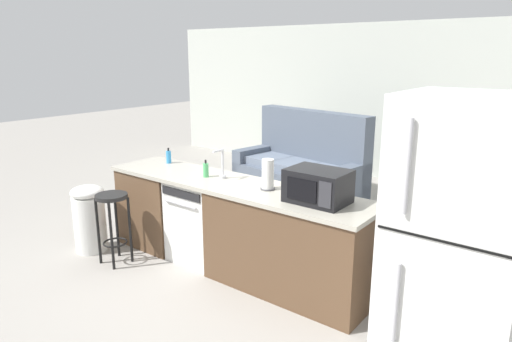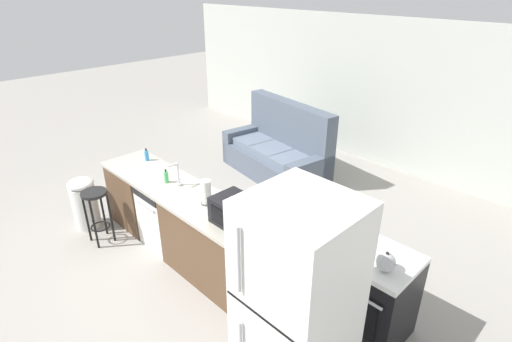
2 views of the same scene
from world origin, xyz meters
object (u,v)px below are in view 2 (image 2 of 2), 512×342
object	(u,v)px
dishwasher	(168,214)
bar_stool	(96,206)
refrigerator	(296,315)
paper_towel_roll	(206,192)
dish_soap_bottle	(147,156)
soap_bottle	(166,177)
microwave	(237,212)
kettle	(386,262)
couch	(280,153)
trash_bin	(85,202)
stove_range	(369,293)

from	to	relation	value
dishwasher	bar_stool	size ratio (longest dim) A/B	1.14
refrigerator	paper_towel_roll	xyz separation A→B (m)	(-1.79, 0.59, 0.08)
dish_soap_bottle	soap_bottle	bearing A→B (deg)	-13.31
dishwasher	soap_bottle	bearing A→B (deg)	-2.45
microwave	kettle	distance (m)	1.48
bar_stool	microwave	bearing A→B (deg)	17.77
kettle	bar_stool	world-z (taller)	kettle
bar_stool	couch	bearing A→B (deg)	85.29
dish_soap_bottle	couch	bearing A→B (deg)	82.59
bar_stool	trash_bin	world-z (taller)	same
dish_soap_bottle	kettle	bearing A→B (deg)	4.12
bar_stool	kettle	bearing A→B (deg)	17.32
paper_towel_roll	couch	bearing A→B (deg)	115.24
soap_bottle	dishwasher	bearing A→B (deg)	177.55
couch	kettle	bearing A→B (deg)	-34.05
dish_soap_bottle	bar_stool	world-z (taller)	dish_soap_bottle
refrigerator	soap_bottle	xyz separation A→B (m)	(-2.54, 0.55, 0.02)
dishwasher	stove_range	world-z (taller)	stove_range
stove_range	bar_stool	distance (m)	3.45
dishwasher	trash_bin	distance (m)	1.27
stove_range	couch	size ratio (longest dim) A/B	0.43
stove_range	bar_stool	xyz separation A→B (m)	(-3.24, -1.19, 0.08)
dishwasher	dish_soap_bottle	size ratio (longest dim) A/B	4.77
refrigerator	soap_bottle	size ratio (longest dim) A/B	10.84
stove_range	kettle	xyz separation A→B (m)	(0.17, -0.13, 0.53)
trash_bin	kettle	bearing A→B (deg)	15.03
dishwasher	paper_towel_roll	distance (m)	1.02
kettle	soap_bottle	bearing A→B (deg)	-171.07
refrigerator	bar_stool	size ratio (longest dim) A/B	2.58
dishwasher	stove_range	xyz separation A→B (m)	(2.60, 0.55, 0.03)
dishwasher	couch	world-z (taller)	couch
microwave	kettle	size ratio (longest dim) A/B	2.44
microwave	kettle	xyz separation A→B (m)	(1.41, 0.42, -0.05)
dishwasher	refrigerator	size ratio (longest dim) A/B	0.44
dish_soap_bottle	trash_bin	size ratio (longest dim) A/B	0.24
soap_bottle	microwave	bearing A→B (deg)	0.06
paper_towel_roll	trash_bin	xyz separation A→B (m)	(-1.92, -0.66, -0.66)
soap_bottle	kettle	xyz separation A→B (m)	(2.71, 0.43, 0.01)
microwave	trash_bin	world-z (taller)	microwave
refrigerator	paper_towel_roll	bearing A→B (deg)	161.85
kettle	dish_soap_bottle	bearing A→B (deg)	-175.88
dishwasher	couch	distance (m)	2.58
couch	trash_bin	bearing A→B (deg)	-103.07
refrigerator	microwave	bearing A→B (deg)	156.25
dishwasher	paper_towel_roll	world-z (taller)	paper_towel_roll
paper_towel_roll	microwave	bearing A→B (deg)	-4.16
dishwasher	refrigerator	xyz separation A→B (m)	(2.60, -0.55, 0.53)
bar_stool	trash_bin	size ratio (longest dim) A/B	1.00
paper_towel_roll	couch	xyz separation A→B (m)	(-1.18, 2.51, -0.64)
stove_range	soap_bottle	size ratio (longest dim) A/B	5.11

